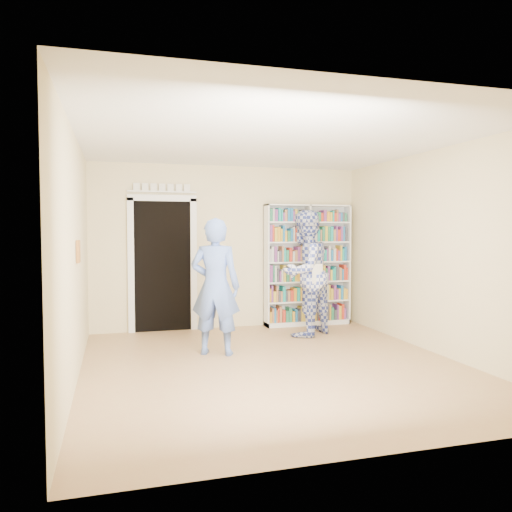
{
  "coord_description": "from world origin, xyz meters",
  "views": [
    {
      "loc": [
        -1.83,
        -5.66,
        1.64
      ],
      "look_at": [
        0.02,
        0.9,
        1.28
      ],
      "focal_mm": 35.0,
      "sensor_mm": 36.0,
      "label": 1
    }
  ],
  "objects": [
    {
      "name": "bookshelf",
      "position": [
        1.35,
        2.34,
        1.05
      ],
      "size": [
        1.5,
        0.28,
        2.07
      ],
      "rotation": [
        0.0,
        0.0,
        0.2
      ],
      "color": "white",
      "rests_on": "floor"
    },
    {
      "name": "wall_back",
      "position": [
        0.0,
        2.5,
        1.35
      ],
      "size": [
        4.5,
        0.0,
        4.5
      ],
      "primitive_type": "plane",
      "rotation": [
        1.57,
        0.0,
        0.0
      ],
      "color": "beige",
      "rests_on": "floor"
    },
    {
      "name": "ceiling",
      "position": [
        0.0,
        0.0,
        2.7
      ],
      "size": [
        5.0,
        5.0,
        0.0
      ],
      "primitive_type": "plane",
      "rotation": [
        3.14,
        0.0,
        0.0
      ],
      "color": "white",
      "rests_on": "wall_back"
    },
    {
      "name": "wall_right",
      "position": [
        2.25,
        0.0,
        1.35
      ],
      "size": [
        0.0,
        5.0,
        5.0
      ],
      "primitive_type": "plane",
      "rotation": [
        1.57,
        0.0,
        -1.57
      ],
      "color": "beige",
      "rests_on": "floor"
    },
    {
      "name": "man_plaid",
      "position": [
        0.98,
        1.53,
        0.97
      ],
      "size": [
        1.19,
        1.14,
        1.94
      ],
      "primitive_type": "imported",
      "rotation": [
        0.0,
        0.0,
        3.74
      ],
      "color": "#2F3E92",
      "rests_on": "floor"
    },
    {
      "name": "man_blue",
      "position": [
        -0.58,
        0.74,
        0.9
      ],
      "size": [
        0.77,
        0.65,
        1.79
      ],
      "primitive_type": "imported",
      "rotation": [
        0.0,
        0.0,
        2.73
      ],
      "color": "#5876C4",
      "rests_on": "floor"
    },
    {
      "name": "wall_left",
      "position": [
        -2.25,
        0.0,
        1.35
      ],
      "size": [
        0.0,
        5.0,
        5.0
      ],
      "primitive_type": "plane",
      "rotation": [
        1.57,
        0.0,
        1.57
      ],
      "color": "beige",
      "rests_on": "floor"
    },
    {
      "name": "paper_sheet",
      "position": [
        1.07,
        1.25,
        0.98
      ],
      "size": [
        0.2,
        0.08,
        0.29
      ],
      "primitive_type": "cube",
      "rotation": [
        0.0,
        0.0,
        0.35
      ],
      "color": "white",
      "rests_on": "man_plaid"
    },
    {
      "name": "wall_art",
      "position": [
        -2.23,
        0.2,
        1.4
      ],
      "size": [
        0.03,
        0.25,
        0.25
      ],
      "primitive_type": "cube",
      "color": "maroon",
      "rests_on": "wall_left"
    },
    {
      "name": "doorway",
      "position": [
        -1.1,
        2.48,
        1.18
      ],
      "size": [
        1.1,
        0.08,
        2.43
      ],
      "color": "black",
      "rests_on": "floor"
    },
    {
      "name": "floor",
      "position": [
        0.0,
        0.0,
        0.0
      ],
      "size": [
        5.0,
        5.0,
        0.0
      ],
      "primitive_type": "plane",
      "color": "#AB7A52",
      "rests_on": "ground"
    }
  ]
}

